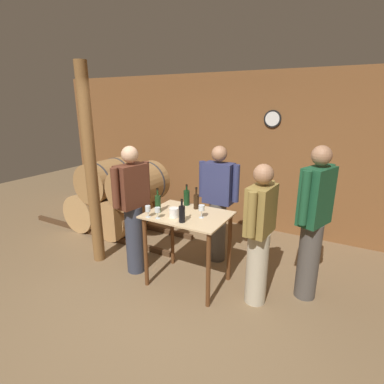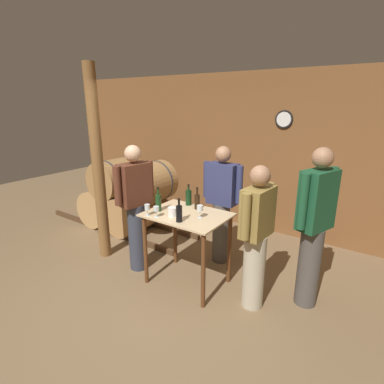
{
  "view_description": "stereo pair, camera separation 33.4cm",
  "coord_description": "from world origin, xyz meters",
  "px_view_note": "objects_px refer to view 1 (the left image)",
  "views": [
    {
      "loc": [
        1.66,
        -2.37,
        2.21
      ],
      "look_at": [
        0.0,
        0.63,
        1.18
      ],
      "focal_mm": 28.0,
      "sensor_mm": 36.0,
      "label": 1
    },
    {
      "loc": [
        1.95,
        -2.19,
        2.21
      ],
      "look_at": [
        0.0,
        0.63,
        1.18
      ],
      "focal_mm": 28.0,
      "sensor_mm": 36.0,
      "label": 2
    }
  ],
  "objects_px": {
    "person_visitor_with_scarf": "(218,202)",
    "wine_glass_near_right": "(202,208)",
    "wine_bottle_left": "(187,197)",
    "wine_glass_near_center": "(158,210)",
    "ice_bucket": "(174,212)",
    "wine_bottle_right": "(182,213)",
    "wine_glass_near_left": "(148,209)",
    "person_visitor_bearded": "(133,208)",
    "wine_bottle_far_left": "(158,203)",
    "person_visitor_near_door": "(259,233)",
    "person_host": "(313,221)",
    "wooden_post": "(91,169)",
    "wine_bottle_center": "(196,201)"
  },
  "relations": [
    {
      "from": "wine_bottle_left",
      "to": "wine_bottle_center",
      "type": "xyz_separation_m",
      "value": [
        0.17,
        -0.06,
        -0.0
      ]
    },
    {
      "from": "wine_bottle_far_left",
      "to": "person_host",
      "type": "height_order",
      "value": "person_host"
    },
    {
      "from": "wine_bottle_center",
      "to": "wine_bottle_right",
      "type": "xyz_separation_m",
      "value": [
        0.07,
        -0.46,
        -0.0
      ]
    },
    {
      "from": "wine_bottle_right",
      "to": "ice_bucket",
      "type": "bearing_deg",
      "value": 150.99
    },
    {
      "from": "person_visitor_bearded",
      "to": "ice_bucket",
      "type": "bearing_deg",
      "value": -4.94
    },
    {
      "from": "wine_bottle_right",
      "to": "wooden_post",
      "type": "bearing_deg",
      "value": 175.3
    },
    {
      "from": "wine_bottle_right",
      "to": "person_visitor_near_door",
      "type": "distance_m",
      "value": 0.87
    },
    {
      "from": "wine_glass_near_left",
      "to": "person_visitor_bearded",
      "type": "height_order",
      "value": "person_visitor_bearded"
    },
    {
      "from": "person_host",
      "to": "person_visitor_with_scarf",
      "type": "bearing_deg",
      "value": 167.03
    },
    {
      "from": "ice_bucket",
      "to": "wine_glass_near_center",
      "type": "bearing_deg",
      "value": -137.14
    },
    {
      "from": "ice_bucket",
      "to": "person_visitor_with_scarf",
      "type": "relative_size",
      "value": 0.07
    },
    {
      "from": "wine_bottle_far_left",
      "to": "person_visitor_with_scarf",
      "type": "relative_size",
      "value": 0.18
    },
    {
      "from": "wine_glass_near_center",
      "to": "person_visitor_bearded",
      "type": "height_order",
      "value": "person_visitor_bearded"
    },
    {
      "from": "wine_bottle_left",
      "to": "ice_bucket",
      "type": "height_order",
      "value": "wine_bottle_left"
    },
    {
      "from": "person_visitor_with_scarf",
      "to": "wine_bottle_right",
      "type": "bearing_deg",
      "value": -90.45
    },
    {
      "from": "person_visitor_bearded",
      "to": "person_visitor_near_door",
      "type": "height_order",
      "value": "person_visitor_bearded"
    },
    {
      "from": "wine_bottle_left",
      "to": "person_host",
      "type": "relative_size",
      "value": 0.15
    },
    {
      "from": "wine_bottle_left",
      "to": "person_visitor_near_door",
      "type": "xyz_separation_m",
      "value": [
        1.04,
        -0.23,
        -0.18
      ]
    },
    {
      "from": "wine_bottle_right",
      "to": "wine_glass_near_right",
      "type": "bearing_deg",
      "value": 59.87
    },
    {
      "from": "person_visitor_bearded",
      "to": "wine_bottle_far_left",
      "type": "bearing_deg",
      "value": -2.08
    },
    {
      "from": "wine_bottle_far_left",
      "to": "person_host",
      "type": "distance_m",
      "value": 1.78
    },
    {
      "from": "wooden_post",
      "to": "person_visitor_bearded",
      "type": "bearing_deg",
      "value": 2.0
    },
    {
      "from": "wine_bottle_far_left",
      "to": "wine_glass_near_right",
      "type": "distance_m",
      "value": 0.55
    },
    {
      "from": "wine_bottle_right",
      "to": "person_host",
      "type": "xyz_separation_m",
      "value": [
        1.28,
        0.67,
        -0.08
      ]
    },
    {
      "from": "wine_glass_near_right",
      "to": "person_visitor_with_scarf",
      "type": "relative_size",
      "value": 0.09
    },
    {
      "from": "wine_bottle_right",
      "to": "person_host",
      "type": "bearing_deg",
      "value": 27.59
    },
    {
      "from": "wine_bottle_center",
      "to": "wine_glass_near_center",
      "type": "relative_size",
      "value": 2.09
    },
    {
      "from": "wine_bottle_far_left",
      "to": "wine_bottle_left",
      "type": "height_order",
      "value": "wine_bottle_far_left"
    },
    {
      "from": "wine_bottle_center",
      "to": "person_visitor_near_door",
      "type": "height_order",
      "value": "person_visitor_near_door"
    },
    {
      "from": "person_visitor_with_scarf",
      "to": "wine_glass_near_right",
      "type": "bearing_deg",
      "value": -80.63
    },
    {
      "from": "person_visitor_near_door",
      "to": "person_visitor_with_scarf",
      "type": "bearing_deg",
      "value": 139.53
    },
    {
      "from": "wine_bottle_left",
      "to": "wine_bottle_center",
      "type": "relative_size",
      "value": 0.99
    },
    {
      "from": "wine_glass_near_right",
      "to": "wine_bottle_far_left",
      "type": "bearing_deg",
      "value": -170.38
    },
    {
      "from": "wooden_post",
      "to": "wine_bottle_left",
      "type": "xyz_separation_m",
      "value": [
        1.25,
        0.4,
        -0.32
      ]
    },
    {
      "from": "wine_bottle_right",
      "to": "ice_bucket",
      "type": "xyz_separation_m",
      "value": [
        -0.16,
        0.09,
        -0.05
      ]
    },
    {
      "from": "wine_glass_near_right",
      "to": "person_visitor_near_door",
      "type": "relative_size",
      "value": 0.1
    },
    {
      "from": "wooden_post",
      "to": "person_visitor_near_door",
      "type": "bearing_deg",
      "value": 4.21
    },
    {
      "from": "ice_bucket",
      "to": "person_host",
      "type": "bearing_deg",
      "value": 21.95
    },
    {
      "from": "wine_glass_near_left",
      "to": "person_visitor_near_door",
      "type": "distance_m",
      "value": 1.28
    },
    {
      "from": "wine_bottle_left",
      "to": "wine_glass_near_center",
      "type": "xyz_separation_m",
      "value": [
        -0.06,
        -0.56,
        -0.01
      ]
    },
    {
      "from": "ice_bucket",
      "to": "person_visitor_near_door",
      "type": "xyz_separation_m",
      "value": [
        0.96,
        0.2,
        -0.13
      ]
    },
    {
      "from": "wine_bottle_far_left",
      "to": "person_visitor_near_door",
      "type": "height_order",
      "value": "person_visitor_near_door"
    },
    {
      "from": "wine_glass_near_left",
      "to": "person_visitor_bearded",
      "type": "xyz_separation_m",
      "value": [
        -0.4,
        0.21,
        -0.13
      ]
    },
    {
      "from": "person_host",
      "to": "person_visitor_with_scarf",
      "type": "height_order",
      "value": "person_host"
    },
    {
      "from": "wine_bottle_center",
      "to": "wine_bottle_right",
      "type": "height_order",
      "value": "wine_bottle_center"
    },
    {
      "from": "wine_bottle_far_left",
      "to": "person_visitor_with_scarf",
      "type": "bearing_deg",
      "value": 63.08
    },
    {
      "from": "wine_bottle_far_left",
      "to": "person_visitor_bearded",
      "type": "bearing_deg",
      "value": 177.92
    },
    {
      "from": "wine_bottle_center",
      "to": "person_visitor_near_door",
      "type": "distance_m",
      "value": 0.9
    },
    {
      "from": "wine_bottle_right",
      "to": "person_visitor_with_scarf",
      "type": "height_order",
      "value": "person_visitor_with_scarf"
    },
    {
      "from": "wooden_post",
      "to": "ice_bucket",
      "type": "height_order",
      "value": "wooden_post"
    }
  ]
}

